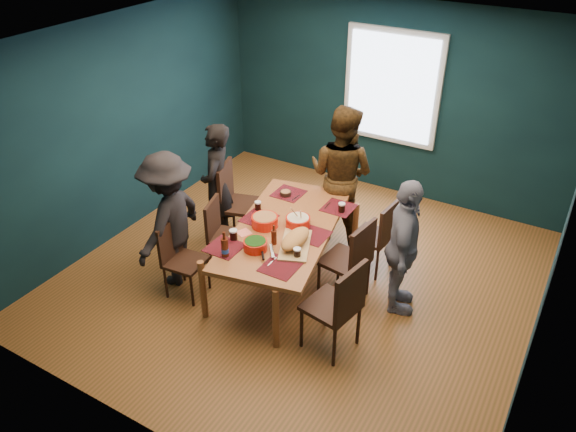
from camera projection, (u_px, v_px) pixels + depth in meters
name	position (u px, v px, depth m)	size (l,w,h in m)	color
room	(315.00, 161.00, 6.03)	(5.01, 5.01, 2.71)	#9A582C
dining_table	(285.00, 232.00, 6.09)	(1.38, 2.16, 0.76)	#A76432
chair_left_far	(235.00, 197.00, 6.91)	(0.59, 0.59, 1.04)	#321710
chair_left_mid	(221.00, 230.00, 6.46)	(0.49, 0.49, 0.87)	#321710
chair_left_near	(178.00, 254.00, 6.06)	(0.43, 0.43, 0.87)	#321710
chair_right_far	(380.00, 232.00, 6.38)	(0.45, 0.45, 0.91)	#321710
chair_right_mid	(353.00, 256.00, 5.89)	(0.51, 0.51, 1.00)	#321710
chair_right_near	(340.00, 302.00, 5.24)	(0.54, 0.54, 1.02)	#321710
person_far_left	(217.00, 186.00, 6.77)	(0.58, 0.38, 1.58)	black
person_back	(341.00, 174.00, 6.84)	(0.85, 0.67, 1.76)	black
person_right	(403.00, 248.00, 5.70)	(0.90, 0.37, 1.53)	silver
person_near_left	(169.00, 220.00, 6.11)	(1.02, 0.59, 1.58)	black
bowl_salad	(265.00, 221.00, 6.03)	(0.29, 0.29, 0.12)	red
bowl_dumpling	(298.00, 221.00, 6.03)	(0.27, 0.27, 0.25)	red
bowl_herbs	(255.00, 245.00, 5.66)	(0.25, 0.25, 0.11)	red
cutting_board	(295.00, 240.00, 5.70)	(0.48, 0.73, 0.16)	tan
small_bowl	(286.00, 193.00, 6.62)	(0.13, 0.13, 0.06)	black
beer_bottle_a	(225.00, 248.00, 5.54)	(0.08, 0.08, 0.28)	#42170B
beer_bottle_b	(274.00, 237.00, 5.73)	(0.06, 0.06, 0.22)	#42170B
cola_glass_a	(234.00, 234.00, 5.81)	(0.08, 0.08, 0.12)	black
cola_glass_b	(297.00, 253.00, 5.54)	(0.08, 0.08, 0.11)	black
cola_glass_c	(342.00, 207.00, 6.29)	(0.08, 0.08, 0.11)	black
cola_glass_d	(258.00, 205.00, 6.33)	(0.07, 0.07, 0.10)	black
napkin_a	(317.00, 237.00, 5.88)	(0.12, 0.12, 0.00)	#F97A69
napkin_b	(244.00, 233.00, 5.95)	(0.13, 0.13, 0.00)	#F97A69
napkin_c	(278.00, 269.00, 5.41)	(0.13, 0.13, 0.00)	#F97A69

